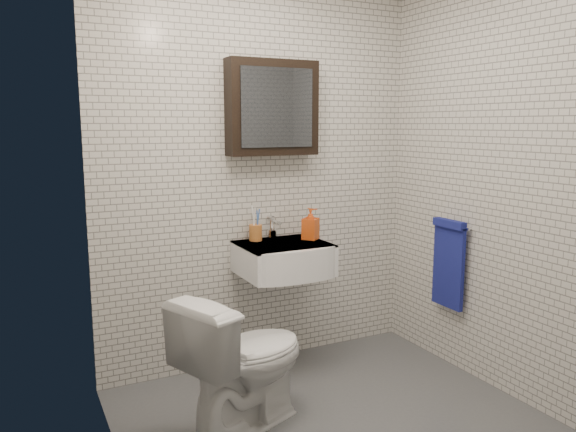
{
  "coord_description": "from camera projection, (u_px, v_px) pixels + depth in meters",
  "views": [
    {
      "loc": [
        -1.49,
        -2.36,
        1.6
      ],
      "look_at": [
        -0.08,
        0.45,
        1.08
      ],
      "focal_mm": 35.0,
      "sensor_mm": 36.0,
      "label": 1
    }
  ],
  "objects": [
    {
      "name": "faucet",
      "position": [
        273.0,
        229.0,
        3.69
      ],
      "size": [
        0.06,
        0.2,
        0.15
      ],
      "color": "silver",
      "rests_on": "washbasin"
    },
    {
      "name": "toothbrush_cup",
      "position": [
        256.0,
        232.0,
        3.64
      ],
      "size": [
        0.09,
        0.09,
        0.23
      ],
      "rotation": [
        0.0,
        0.0,
        0.03
      ],
      "color": "#BB6C2E",
      "rests_on": "washbasin"
    },
    {
      "name": "towel_rail",
      "position": [
        449.0,
        260.0,
        3.65
      ],
      "size": [
        0.09,
        0.3,
        0.58
      ],
      "color": "silver",
      "rests_on": "room_shell"
    },
    {
      "name": "ground",
      "position": [
        339.0,
        426.0,
        3.0
      ],
      "size": [
        2.2,
        2.0,
        0.01
      ],
      "primitive_type": "cube",
      "color": "#4F5257",
      "rests_on": "ground"
    },
    {
      "name": "washbasin",
      "position": [
        286.0,
        259.0,
        3.55
      ],
      "size": [
        0.55,
        0.5,
        0.2
      ],
      "color": "white",
      "rests_on": "room_shell"
    },
    {
      "name": "soap_bottle",
      "position": [
        311.0,
        224.0,
        3.67
      ],
      "size": [
        0.13,
        0.13,
        0.21
      ],
      "primitive_type": "imported",
      "rotation": [
        0.0,
        0.0,
        0.68
      ],
      "color": "orange",
      "rests_on": "washbasin"
    },
    {
      "name": "room_shell",
      "position": [
        343.0,
        151.0,
        2.76
      ],
      "size": [
        2.22,
        2.02,
        2.51
      ],
      "color": "silver",
      "rests_on": "ground"
    },
    {
      "name": "mirror_cabinet",
      "position": [
        272.0,
        108.0,
        3.56
      ],
      "size": [
        0.6,
        0.15,
        0.6
      ],
      "color": "black",
      "rests_on": "room_shell"
    },
    {
      "name": "toilet",
      "position": [
        245.0,
        359.0,
        2.95
      ],
      "size": [
        0.84,
        0.66,
        0.75
      ],
      "primitive_type": "imported",
      "rotation": [
        0.0,
        0.0,
        1.96
      ],
      "color": "white",
      "rests_on": "ground"
    }
  ]
}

